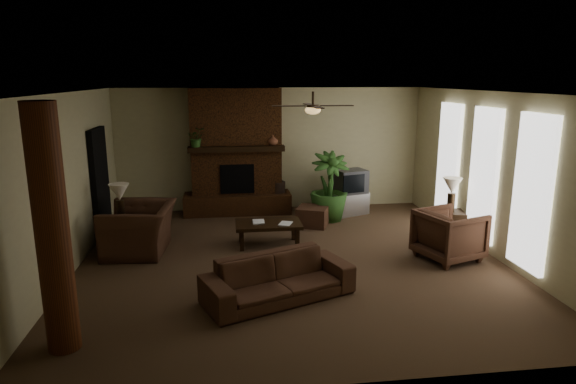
{
  "coord_description": "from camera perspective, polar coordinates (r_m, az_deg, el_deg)",
  "views": [
    {
      "loc": [
        -1.07,
        -7.8,
        3.04
      ],
      "look_at": [
        0.0,
        0.4,
        1.1
      ],
      "focal_mm": 30.8,
      "sensor_mm": 36.0,
      "label": 1
    }
  ],
  "objects": [
    {
      "name": "room_shell",
      "position": [
        8.05,
        0.37,
        1.44
      ],
      "size": [
        7.0,
        7.0,
        7.0
      ],
      "color": "brown",
      "rests_on": "ground"
    },
    {
      "name": "fireplace",
      "position": [
        11.19,
        -5.95,
        3.42
      ],
      "size": [
        2.4,
        0.7,
        2.8
      ],
      "color": "#542E16",
      "rests_on": "ground"
    },
    {
      "name": "windows",
      "position": [
        9.35,
        21.65,
        1.84
      ],
      "size": [
        0.08,
        3.65,
        2.35
      ],
      "color": "white",
      "rests_on": "ground"
    },
    {
      "name": "log_column",
      "position": [
        5.95,
        -25.58,
        -4.12
      ],
      "size": [
        0.36,
        0.36,
        2.8
      ],
      "primitive_type": "cylinder",
      "color": "#592C16",
      "rests_on": "ground"
    },
    {
      "name": "doorway",
      "position": [
        10.09,
        -20.86,
        0.94
      ],
      "size": [
        0.1,
        1.0,
        2.1
      ],
      "primitive_type": "cube",
      "color": "black",
      "rests_on": "ground"
    },
    {
      "name": "ceiling_fan",
      "position": [
        8.25,
        2.89,
        9.64
      ],
      "size": [
        1.35,
        1.35,
        0.37
      ],
      "color": "#2E2214",
      "rests_on": "ceiling"
    },
    {
      "name": "sofa",
      "position": [
        6.93,
        -1.13,
        -9.13
      ],
      "size": [
        2.16,
        1.34,
        0.82
      ],
      "primitive_type": "imported",
      "rotation": [
        0.0,
        0.0,
        0.38
      ],
      "color": "#4A2E1F",
      "rests_on": "ground"
    },
    {
      "name": "armchair_left",
      "position": [
        9.06,
        -16.82,
        -3.23
      ],
      "size": [
        0.95,
        1.36,
        1.13
      ],
      "primitive_type": "imported",
      "rotation": [
        0.0,
        0.0,
        -1.65
      ],
      "color": "#4A2E1F",
      "rests_on": "ground"
    },
    {
      "name": "armchair_right",
      "position": [
        8.79,
        18.15,
        -4.46
      ],
      "size": [
        1.11,
        1.15,
        0.95
      ],
      "primitive_type": "imported",
      "rotation": [
        0.0,
        0.0,
        1.9
      ],
      "color": "#4A2E1F",
      "rests_on": "ground"
    },
    {
      "name": "coffee_table",
      "position": [
        9.08,
        -2.27,
        -3.9
      ],
      "size": [
        1.2,
        0.7,
        0.43
      ],
      "color": "black",
      "rests_on": "ground"
    },
    {
      "name": "ottoman",
      "position": [
        10.31,
        2.88,
        -2.81
      ],
      "size": [
        0.78,
        0.78,
        0.4
      ],
      "primitive_type": "cube",
      "rotation": [
        0.0,
        0.0,
        -0.4
      ],
      "color": "#4A2E1F",
      "rests_on": "ground"
    },
    {
      "name": "tv_stand",
      "position": [
        11.23,
        6.93,
        -1.29
      ],
      "size": [
        0.98,
        0.79,
        0.5
      ],
      "primitive_type": "cube",
      "rotation": [
        0.0,
        0.0,
        0.39
      ],
      "color": "#ADAEB0",
      "rests_on": "ground"
    },
    {
      "name": "tv",
      "position": [
        11.09,
        7.27,
        1.22
      ],
      "size": [
        0.76,
        0.67,
        0.52
      ],
      "color": "#3D3D40",
      "rests_on": "tv_stand"
    },
    {
      "name": "floor_vase",
      "position": [
        11.32,
        -1.18,
        -0.13
      ],
      "size": [
        0.34,
        0.34,
        0.77
      ],
      "color": "black",
      "rests_on": "ground"
    },
    {
      "name": "floor_plant",
      "position": [
        10.69,
        4.74,
        -1.07
      ],
      "size": [
        1.05,
        1.59,
        0.83
      ],
      "primitive_type": "imported",
      "rotation": [
        0.0,
        0.0,
        0.16
      ],
      "color": "#2F5722",
      "rests_on": "ground"
    },
    {
      "name": "side_table_left",
      "position": [
        9.41,
        -18.82,
        -4.63
      ],
      "size": [
        0.53,
        0.53,
        0.55
      ],
      "primitive_type": "cube",
      "rotation": [
        0.0,
        0.0,
        0.06
      ],
      "color": "black",
      "rests_on": "ground"
    },
    {
      "name": "lamp_left",
      "position": [
        9.22,
        -18.89,
        -0.31
      ],
      "size": [
        0.41,
        0.41,
        0.65
      ],
      "color": "#2E2214",
      "rests_on": "side_table_left"
    },
    {
      "name": "side_table_right",
      "position": [
        9.91,
        18.14,
        -3.68
      ],
      "size": [
        0.6,
        0.6,
        0.55
      ],
      "primitive_type": "cube",
      "rotation": [
        0.0,
        0.0,
        -0.23
      ],
      "color": "black",
      "rests_on": "ground"
    },
    {
      "name": "lamp_right",
      "position": [
        9.75,
        18.42,
        0.43
      ],
      "size": [
        0.38,
        0.38,
        0.65
      ],
      "color": "#2E2214",
      "rests_on": "side_table_right"
    },
    {
      "name": "mantel_plant",
      "position": [
        10.83,
        -10.53,
        5.99
      ],
      "size": [
        0.46,
        0.49,
        0.33
      ],
      "primitive_type": "imported",
      "rotation": [
        0.0,
        0.0,
        0.23
      ],
      "color": "#2F5722",
      "rests_on": "fireplace"
    },
    {
      "name": "mantel_vase",
      "position": [
        10.96,
        -1.74,
        6.0
      ],
      "size": [
        0.27,
        0.27,
        0.22
      ],
      "primitive_type": "imported",
      "rotation": [
        0.0,
        0.0,
        0.24
      ],
      "color": "brown",
      "rests_on": "fireplace"
    },
    {
      "name": "book_a",
      "position": [
        9.03,
        -4.12,
        -2.69
      ],
      "size": [
        0.22,
        0.03,
        0.29
      ],
      "primitive_type": "imported",
      "rotation": [
        0.0,
        0.0,
        -0.01
      ],
      "color": "#999999",
      "rests_on": "coffee_table"
    },
    {
      "name": "book_b",
      "position": [
        8.94,
        -0.95,
        -2.81
      ],
      "size": [
        0.21,
        0.1,
        0.29
      ],
      "primitive_type": "imported",
      "rotation": [
        0.0,
        0.0,
        -0.38
      ],
      "color": "#999999",
      "rests_on": "coffee_table"
    }
  ]
}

